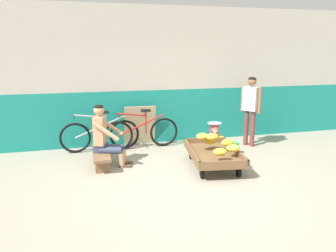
{
  "coord_description": "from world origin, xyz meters",
  "views": [
    {
      "loc": [
        -1.57,
        -4.4,
        2.1
      ],
      "look_at": [
        -0.12,
        1.18,
        0.75
      ],
      "focal_mm": 34.89,
      "sensor_mm": 36.0,
      "label": 1
    }
  ],
  "objects": [
    {
      "name": "ground_plane",
      "position": [
        0.0,
        0.0,
        0.0
      ],
      "size": [
        80.0,
        80.0,
        0.0
      ],
      "primitive_type": "plane",
      "color": "gray"
    },
    {
      "name": "back_wall",
      "position": [
        0.0,
        2.88,
        1.52
      ],
      "size": [
        16.0,
        0.3,
        3.03
      ],
      "color": "#19847A",
      "rests_on": "ground"
    },
    {
      "name": "banana_cart",
      "position": [
        0.65,
        0.88,
        0.24
      ],
      "size": [
        1.03,
        1.54,
        0.36
      ],
      "color": "brown",
      "rests_on": "ground"
    },
    {
      "name": "banana_pile",
      "position": [
        0.72,
        0.86,
        0.46
      ],
      "size": [
        0.69,
        0.92,
        0.25
      ],
      "color": "gold",
      "rests_on": "banana_cart"
    },
    {
      "name": "low_bench",
      "position": [
        -1.32,
        1.49,
        0.2
      ],
      "size": [
        0.31,
        1.1,
        0.27
      ],
      "color": "brown",
      "rests_on": "ground"
    },
    {
      "name": "vendor_seated",
      "position": [
        -1.24,
        1.47,
        0.57
      ],
      "size": [
        0.73,
        0.59,
        1.14
      ],
      "color": "tan",
      "rests_on": "ground"
    },
    {
      "name": "plastic_crate",
      "position": [
        1.08,
        1.87,
        0.15
      ],
      "size": [
        0.36,
        0.28,
        0.3
      ],
      "color": "gold",
      "rests_on": "ground"
    },
    {
      "name": "weighing_scale",
      "position": [
        1.08,
        1.87,
        0.45
      ],
      "size": [
        0.3,
        0.3,
        0.29
      ],
      "color": "#28282D",
      "rests_on": "plastic_crate"
    },
    {
      "name": "bicycle_near_left",
      "position": [
        -1.28,
        2.4,
        0.35
      ],
      "size": [
        1.66,
        0.48,
        0.86
      ],
      "color": "black",
      "rests_on": "ground"
    },
    {
      "name": "bicycle_far_left",
      "position": [
        -0.41,
        2.36,
        0.35
      ],
      "size": [
        1.66,
        0.48,
        0.86
      ],
      "color": "black",
      "rests_on": "ground"
    },
    {
      "name": "sign_board",
      "position": [
        -0.39,
        2.66,
        0.44
      ],
      "size": [
        0.7,
        0.19,
        0.89
      ],
      "color": "#C6B289",
      "rests_on": "ground"
    },
    {
      "name": "customer_adult",
      "position": [
        1.95,
        1.96,
        0.95
      ],
      "size": [
        0.34,
        0.43,
        1.53
      ],
      "color": "brown",
      "rests_on": "ground"
    },
    {
      "name": "shopping_bag",
      "position": [
        1.36,
        1.49,
        0.12
      ],
      "size": [
        0.18,
        0.12,
        0.24
      ],
      "primitive_type": "cube",
      "color": "green",
      "rests_on": "ground"
    }
  ]
}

